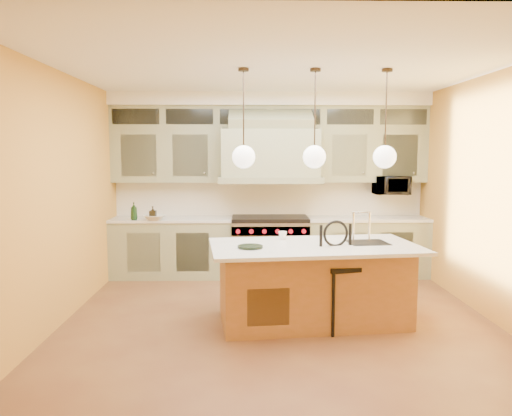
{
  "coord_description": "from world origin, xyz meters",
  "views": [
    {
      "loc": [
        -0.37,
        -5.69,
        1.96
      ],
      "look_at": [
        -0.25,
        0.7,
        1.26
      ],
      "focal_mm": 35.0,
      "sensor_mm": 36.0,
      "label": 1
    }
  ],
  "objects_px": {
    "counter_stool": "(341,268)",
    "microwave": "(391,185)",
    "range": "(270,246)",
    "kitchen_island": "(313,282)"
  },
  "relations": [
    {
      "from": "counter_stool",
      "to": "microwave",
      "type": "height_order",
      "value": "microwave"
    },
    {
      "from": "range",
      "to": "microwave",
      "type": "height_order",
      "value": "microwave"
    },
    {
      "from": "range",
      "to": "counter_stool",
      "type": "relative_size",
      "value": 0.99
    },
    {
      "from": "kitchen_island",
      "to": "range",
      "type": "bearing_deg",
      "value": 94.08
    },
    {
      "from": "range",
      "to": "microwave",
      "type": "distance_m",
      "value": 2.18
    },
    {
      "from": "kitchen_island",
      "to": "microwave",
      "type": "distance_m",
      "value": 2.93
    },
    {
      "from": "kitchen_island",
      "to": "counter_stool",
      "type": "distance_m",
      "value": 0.43
    },
    {
      "from": "range",
      "to": "kitchen_island",
      "type": "height_order",
      "value": "kitchen_island"
    },
    {
      "from": "kitchen_island",
      "to": "counter_stool",
      "type": "bearing_deg",
      "value": -48.75
    },
    {
      "from": "counter_stool",
      "to": "microwave",
      "type": "xyz_separation_m",
      "value": [
        1.27,
        2.53,
        0.76
      ]
    }
  ]
}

